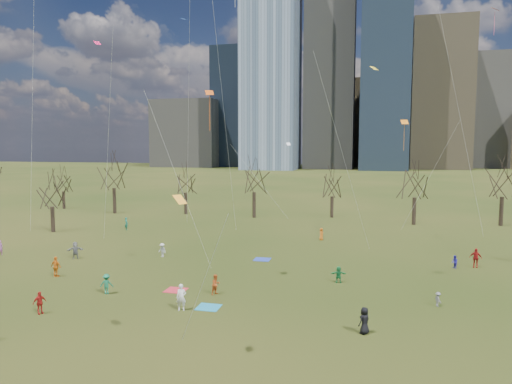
% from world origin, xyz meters
% --- Properties ---
extents(ground, '(500.00, 500.00, 0.00)m').
position_xyz_m(ground, '(0.00, 0.00, 0.00)').
color(ground, black).
rests_on(ground, ground).
extents(downtown_skyline, '(212.50, 78.00, 118.00)m').
position_xyz_m(downtown_skyline, '(-2.43, 210.64, 39.01)').
color(downtown_skyline, slate).
rests_on(downtown_skyline, ground).
extents(bare_tree_row, '(113.04, 29.80, 9.50)m').
position_xyz_m(bare_tree_row, '(-0.09, 37.22, 6.12)').
color(bare_tree_row, black).
rests_on(bare_tree_row, ground).
extents(blanket_teal, '(1.60, 1.50, 0.03)m').
position_xyz_m(blanket_teal, '(-0.55, -0.13, 0.01)').
color(blanket_teal, teal).
rests_on(blanket_teal, ground).
extents(blanket_navy, '(1.60, 1.50, 0.03)m').
position_xyz_m(blanket_navy, '(0.15, 14.03, 0.01)').
color(blanket_navy, '#233BA6').
rests_on(blanket_navy, ground).
extents(blanket_crimson, '(1.60, 1.50, 0.03)m').
position_xyz_m(blanket_crimson, '(-4.32, 2.89, 0.01)').
color(blanket_crimson, red).
rests_on(blanket_crimson, ground).
extents(person_1, '(0.76, 0.60, 1.85)m').
position_xyz_m(person_1, '(-2.18, -1.08, 0.92)').
color(person_1, silver).
rests_on(person_1, ground).
extents(person_2, '(0.89, 0.96, 1.57)m').
position_xyz_m(person_2, '(-0.93, 2.69, 0.78)').
color(person_2, '#C24D1B').
rests_on(person_2, ground).
extents(person_3, '(0.61, 0.77, 1.04)m').
position_xyz_m(person_3, '(15.21, 3.85, 0.52)').
color(person_3, slate).
rests_on(person_3, ground).
extents(person_4, '(1.10, 0.59, 1.78)m').
position_xyz_m(person_4, '(-15.94, 3.97, 0.89)').
color(person_4, orange).
rests_on(person_4, ground).
extents(person_5, '(1.34, 0.61, 1.40)m').
position_xyz_m(person_5, '(8.03, 7.93, 0.70)').
color(person_5, '#1A783B').
rests_on(person_5, ground).
extents(person_6, '(0.92, 0.95, 1.64)m').
position_xyz_m(person_6, '(10.13, -2.21, 0.82)').
color(person_6, black).
rests_on(person_6, ground).
extents(person_7, '(0.66, 0.70, 1.61)m').
position_xyz_m(person_7, '(-26.82, 9.46, 0.80)').
color(person_7, '#9E4F9B').
rests_on(person_7, ground).
extents(person_8, '(0.65, 0.72, 1.22)m').
position_xyz_m(person_8, '(18.26, 14.91, 0.61)').
color(person_8, '#312AB9').
rests_on(person_8, ground).
extents(person_9, '(1.05, 0.82, 1.43)m').
position_xyz_m(person_9, '(-10.04, 12.70, 0.72)').
color(person_9, silver).
rests_on(person_9, ground).
extents(person_10, '(1.14, 0.67, 1.81)m').
position_xyz_m(person_10, '(20.22, 15.78, 0.91)').
color(person_10, '#A61718').
rests_on(person_10, ground).
extents(person_11, '(1.62, 1.27, 1.71)m').
position_xyz_m(person_11, '(-18.27, 10.02, 0.86)').
color(person_11, slate).
rests_on(person_11, ground).
extents(person_12, '(0.62, 0.80, 1.47)m').
position_xyz_m(person_12, '(5.01, 24.99, 0.73)').
color(person_12, '#CA6216').
rests_on(person_12, ground).
extents(person_13, '(0.73, 0.72, 1.69)m').
position_xyz_m(person_13, '(-21.32, 25.60, 0.85)').
color(person_13, '#176A58').
rests_on(person_13, ground).
extents(person_15, '(1.13, 0.81, 1.57)m').
position_xyz_m(person_15, '(-9.14, 0.87, 0.78)').
color(person_15, '#19724C').
rests_on(person_15, ground).
extents(person_16, '(0.75, 0.98, 1.54)m').
position_xyz_m(person_16, '(-11.25, -3.93, 0.77)').
color(person_16, '#B21E19').
rests_on(person_16, ground).
extents(kites_airborne, '(61.35, 44.61, 32.26)m').
position_xyz_m(kites_airborne, '(2.87, 15.71, 12.99)').
color(kites_airborne, '#DB5412').
rests_on(kites_airborne, ground).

